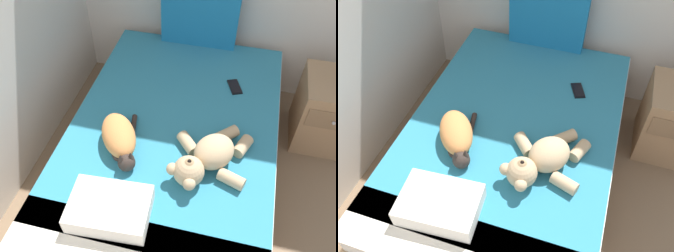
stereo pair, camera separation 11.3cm
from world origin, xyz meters
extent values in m
cube|color=#9E7A56|center=(1.00, 2.63, 0.13)|extent=(1.32, 1.98, 0.26)
cube|color=white|center=(1.00, 2.63, 0.36)|extent=(1.29, 1.92, 0.20)
cube|color=teal|center=(1.00, 2.69, 0.47)|extent=(1.27, 1.78, 0.02)
cube|color=silver|center=(1.00, 1.80, 0.47)|extent=(1.27, 0.32, 0.02)
cube|color=#1972AD|center=(0.98, 3.55, 0.73)|extent=(0.57, 0.10, 0.50)
ellipsoid|color=#D18447|center=(0.72, 2.41, 0.55)|extent=(0.34, 0.39, 0.15)
sphere|color=#332823|center=(0.82, 2.25, 0.53)|extent=(0.10, 0.10, 0.10)
cone|color=#332823|center=(0.84, 2.27, 0.59)|extent=(0.04, 0.04, 0.04)
cone|color=#332823|center=(0.79, 2.24, 0.59)|extent=(0.04, 0.04, 0.04)
cylinder|color=#332823|center=(0.76, 2.56, 0.50)|extent=(0.06, 0.16, 0.03)
ellipsoid|color=#332823|center=(0.73, 2.31, 0.50)|extent=(0.10, 0.11, 0.04)
ellipsoid|color=tan|center=(1.28, 2.42, 0.56)|extent=(0.31, 0.32, 0.17)
sphere|color=tan|center=(1.17, 2.25, 0.56)|extent=(0.17, 0.17, 0.17)
sphere|color=#9E7F58|center=(1.17, 2.25, 0.62)|extent=(0.07, 0.07, 0.07)
sphere|color=black|center=(1.17, 2.25, 0.65)|extent=(0.02, 0.02, 0.02)
sphere|color=tan|center=(1.19, 2.17, 0.57)|extent=(0.07, 0.07, 0.07)
sphere|color=tan|center=(1.08, 2.24, 0.57)|extent=(0.07, 0.07, 0.07)
cylinder|color=tan|center=(1.39, 2.29, 0.52)|extent=(0.16, 0.12, 0.07)
cylinder|color=tan|center=(1.43, 2.53, 0.52)|extent=(0.12, 0.15, 0.07)
cylinder|color=tan|center=(1.12, 2.48, 0.52)|extent=(0.15, 0.16, 0.07)
cylinder|color=tan|center=(1.33, 2.60, 0.52)|extent=(0.15, 0.15, 0.07)
cube|color=black|center=(1.33, 3.08, 0.48)|extent=(0.12, 0.16, 0.01)
cube|color=black|center=(1.33, 3.08, 0.49)|extent=(0.10, 0.14, 0.00)
cube|color=white|center=(0.83, 1.96, 0.53)|extent=(0.42, 0.31, 0.11)
cube|color=#9E7A56|center=(2.00, 3.22, 0.27)|extent=(0.41, 0.44, 0.55)
camera|label=1|loc=(1.32, 1.15, 2.14)|focal=38.38mm
camera|label=2|loc=(1.43, 1.18, 2.14)|focal=38.38mm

